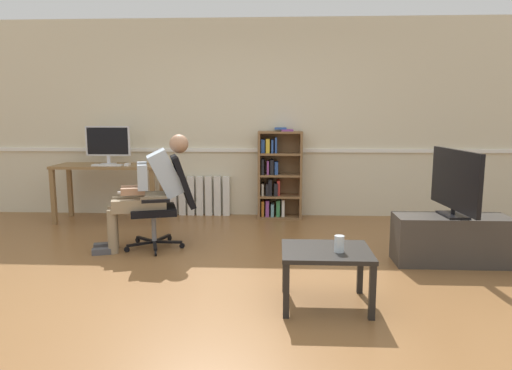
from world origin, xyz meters
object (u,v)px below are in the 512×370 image
tv_stand (451,240)px  tv_screen (455,181)px  computer_mouse (127,165)px  drinking_glass (339,244)px  person_seated (150,188)px  radiator (200,196)px  keyboard (107,165)px  imac_monitor (108,142)px  bookshelf (277,176)px  office_chair (167,199)px  computer_desk (108,173)px  coffee_table (326,257)px

tv_stand → tv_screen: size_ratio=1.11×
computer_mouse → drinking_glass: computer_mouse is taller
person_seated → radiator: bearing=154.5°
radiator → person_seated: person_seated is taller
keyboard → person_seated: (0.87, -1.10, -0.12)m
tv_stand → drinking_glass: size_ratio=8.72×
imac_monitor → keyboard: 0.36m
bookshelf → office_chair: bookshelf is taller
imac_monitor → office_chair: 1.75m
keyboard → tv_screen: (3.87, -1.48, 0.03)m
computer_desk → coffee_table: size_ratio=2.10×
bookshelf → tv_stand: (1.67, -1.91, -0.35)m
imac_monitor → computer_mouse: imac_monitor is taller
coffee_table → tv_stand: bearing=38.6°
keyboard → imac_monitor: bearing=105.4°
tv_stand → bookshelf: bearing=131.2°
drinking_glass → person_seated: bearing=140.8°
keyboard → office_chair: (1.03, -1.06, -0.24)m
keyboard → coffee_table: keyboard is taller
imac_monitor → tv_screen: imac_monitor is taller
keyboard → coffee_table: size_ratio=0.58×
keyboard → radiator: keyboard is taller
office_chair → person_seated: size_ratio=0.82×
coffee_table → imac_monitor: bearing=134.1°
tv_stand → keyboard: bearing=159.1°
computer_desk → tv_screen: 4.23m
bookshelf → person_seated: 2.03m
tv_stand → tv_screen: tv_screen is taller
imac_monitor → coffee_table: size_ratio=0.91×
bookshelf → radiator: bearing=174.8°
computer_mouse → drinking_glass: bearing=-47.1°
computer_desk → imac_monitor: (-0.02, 0.08, 0.40)m
person_seated → coffee_table: bearing=33.5°
computer_mouse → bookshelf: 1.99m
person_seated → drinking_glass: person_seated is taller
computer_mouse → tv_stand: size_ratio=0.09×
keyboard → drinking_glass: keyboard is taller
imac_monitor → bookshelf: imac_monitor is taller
radiator → tv_screen: 3.45m
office_chair → keyboard: bearing=-152.9°
imac_monitor → radiator: (1.17, 0.31, -0.77)m
computer_desk → tv_screen: size_ratio=1.44×
person_seated → tv_stand: size_ratio=1.14×
tv_screen → drinking_glass: size_ratio=7.87×
imac_monitor → tv_stand: size_ratio=0.56×
imac_monitor → keyboard: bearing=-74.6°
tv_screen → tv_stand: bearing=90.0°
person_seated → drinking_glass: 2.32m
computer_mouse → tv_stand: bearing=-22.5°
office_chair → tv_screen: 2.88m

